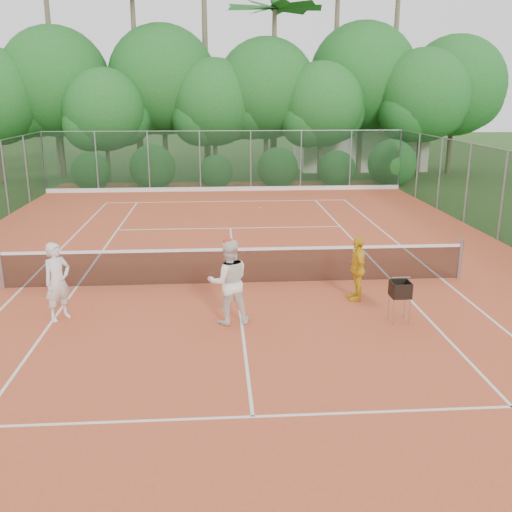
{
  "coord_description": "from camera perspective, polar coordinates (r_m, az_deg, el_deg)",
  "views": [
    {
      "loc": [
        -0.49,
        -14.1,
        4.78
      ],
      "look_at": [
        0.42,
        -1.2,
        1.1
      ],
      "focal_mm": 40.0,
      "sensor_mm": 36.0,
      "label": 1
    }
  ],
  "objects": [
    {
      "name": "ground",
      "position": [
        14.9,
        -1.92,
        -2.84
      ],
      "size": [
        120.0,
        120.0,
        0.0
      ],
      "primitive_type": "plane",
      "color": "#254318",
      "rests_on": "ground"
    },
    {
      "name": "clay_court",
      "position": [
        14.89,
        -1.92,
        -2.81
      ],
      "size": [
        18.0,
        36.0,
        0.02
      ],
      "primitive_type": "cube",
      "color": "#C9532E",
      "rests_on": "ground"
    },
    {
      "name": "club_building",
      "position": [
        39.4,
        10.11,
        10.86
      ],
      "size": [
        8.0,
        5.0,
        3.0
      ],
      "primitive_type": "cube",
      "color": "beige",
      "rests_on": "ground"
    },
    {
      "name": "tennis_net",
      "position": [
        14.73,
        -1.94,
        -0.88
      ],
      "size": [
        11.97,
        0.1,
        1.1
      ],
      "color": "gray",
      "rests_on": "clay_court"
    },
    {
      "name": "player_white",
      "position": [
        13.05,
        -19.23,
        -2.42
      ],
      "size": [
        0.73,
        0.74,
        1.72
      ],
      "primitive_type": "imported",
      "rotation": [
        0.0,
        0.0,
        0.84
      ],
      "color": "silver",
      "rests_on": "clay_court"
    },
    {
      "name": "player_center_grp",
      "position": [
        12.11,
        -2.75,
        -2.57
      ],
      "size": [
        1.0,
        0.83,
        1.88
      ],
      "color": "white",
      "rests_on": "clay_court"
    },
    {
      "name": "player_yellow",
      "position": [
        13.74,
        10.09,
        -1.22
      ],
      "size": [
        0.38,
        0.91,
        1.55
      ],
      "primitive_type": "imported",
      "rotation": [
        0.0,
        0.0,
        -1.58
      ],
      "color": "yellow",
      "rests_on": "clay_court"
    },
    {
      "name": "ball_hopper",
      "position": [
        12.59,
        14.23,
        -3.33
      ],
      "size": [
        0.4,
        0.4,
        0.91
      ],
      "rotation": [
        0.0,
        0.0,
        -0.36
      ],
      "color": "gray",
      "rests_on": "clay_court"
    },
    {
      "name": "stray_ball_a",
      "position": [
        26.35,
        -5.32,
        5.47
      ],
      "size": [
        0.07,
        0.07,
        0.07
      ],
      "primitive_type": "sphere",
      "color": "#D8EF37",
      "rests_on": "clay_court"
    },
    {
      "name": "stray_ball_b",
      "position": [
        24.69,
        0.35,
        4.84
      ],
      "size": [
        0.07,
        0.07,
        0.07
      ],
      "primitive_type": "sphere",
      "color": "yellow",
      "rests_on": "clay_court"
    },
    {
      "name": "stray_ball_c",
      "position": [
        26.44,
        0.73,
        5.58
      ],
      "size": [
        0.07,
        0.07,
        0.07
      ],
      "primitive_type": "sphere",
      "color": "#BDCC2F",
      "rests_on": "clay_court"
    },
    {
      "name": "court_markings",
      "position": [
        14.89,
        -1.92,
        -2.76
      ],
      "size": [
        11.03,
        23.83,
        0.01
      ],
      "color": "white",
      "rests_on": "clay_court"
    },
    {
      "name": "fence_back",
      "position": [
        29.29,
        -3.08,
        9.46
      ],
      "size": [
        18.07,
        0.07,
        3.0
      ],
      "color": "#19381E",
      "rests_on": "clay_court"
    },
    {
      "name": "tropical_treeline",
      "position": [
        34.38,
        -0.85,
        16.43
      ],
      "size": [
        32.1,
        8.49,
        15.03
      ],
      "color": "brown",
      "rests_on": "ground"
    }
  ]
}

